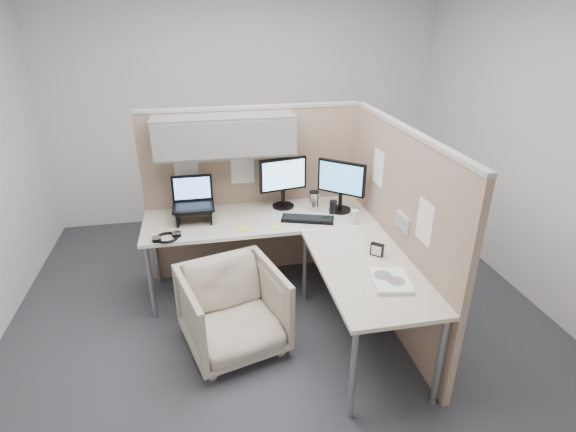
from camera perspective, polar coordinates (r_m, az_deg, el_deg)
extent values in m
plane|color=#323237|center=(3.89, -0.75, -13.10)|extent=(4.50, 4.50, 0.00)
cube|color=tan|center=(4.26, -4.34, 2.77)|extent=(2.00, 0.05, 1.60)
cube|color=#A8A399|center=(4.03, -4.72, 13.58)|extent=(2.00, 0.06, 0.03)
cube|color=slate|center=(3.90, -8.05, 10.13)|extent=(1.20, 0.34, 0.34)
cube|color=gray|center=(3.73, -7.87, 9.48)|extent=(1.18, 0.01, 0.30)
plane|color=white|center=(4.09, -12.86, 6.50)|extent=(0.26, 0.00, 0.26)
plane|color=white|center=(4.13, -5.80, 6.13)|extent=(0.26, 0.00, 0.26)
cube|color=tan|center=(3.63, 13.59, -1.97)|extent=(0.05, 2.00, 1.60)
cube|color=#A8A399|center=(3.35, 14.99, 10.58)|extent=(0.06, 2.00, 0.03)
cube|color=#A8A399|center=(4.48, 8.49, 3.67)|extent=(0.06, 0.06, 1.60)
cube|color=silver|center=(3.43, 14.42, -0.72)|extent=(0.02, 0.20, 0.12)
cube|color=gray|center=(3.42, 14.21, -0.74)|extent=(0.00, 0.16, 0.09)
plane|color=white|center=(3.81, 11.41, 6.05)|extent=(0.00, 0.26, 0.26)
plane|color=white|center=(3.13, 16.95, -0.72)|extent=(0.00, 0.26, 0.26)
cube|color=beige|center=(3.96, -3.64, -0.30)|extent=(2.00, 0.68, 0.03)
cube|color=beige|center=(3.26, 10.05, -6.61)|extent=(0.68, 1.30, 0.03)
cube|color=white|center=(3.66, -2.92, -2.49)|extent=(2.00, 0.02, 0.03)
cylinder|color=gray|center=(3.89, -17.03, -8.08)|extent=(0.04, 0.04, 0.70)
cylinder|color=gray|center=(4.39, -16.45, -4.03)|extent=(0.04, 0.04, 0.70)
cylinder|color=gray|center=(2.95, 8.23, -19.33)|extent=(0.04, 0.04, 0.70)
cylinder|color=gray|center=(3.16, 18.71, -17.13)|extent=(0.04, 0.04, 0.70)
cylinder|color=gray|center=(3.94, 2.15, -6.44)|extent=(0.04, 0.04, 0.70)
imported|color=#BFB197|center=(3.46, -7.01, -11.39)|extent=(0.85, 0.82, 0.72)
cylinder|color=black|center=(4.15, -0.62, 1.30)|extent=(0.20, 0.20, 0.02)
cylinder|color=black|center=(4.12, -0.62, 2.36)|extent=(0.04, 0.04, 0.15)
cube|color=black|center=(4.04, -0.64, 5.31)|extent=(0.44, 0.12, 0.30)
cube|color=#8FC3F7|center=(4.02, -0.53, 5.22)|extent=(0.39, 0.08, 0.26)
cylinder|color=black|center=(4.10, 6.59, 0.80)|extent=(0.20, 0.20, 0.02)
cylinder|color=black|center=(4.06, 6.65, 1.87)|extent=(0.04, 0.04, 0.15)
cube|color=black|center=(3.98, 6.81, 4.85)|extent=(0.36, 0.31, 0.30)
cube|color=#55A8E8|center=(3.96, 6.70, 4.77)|extent=(0.31, 0.26, 0.26)
cube|color=black|center=(3.90, -11.89, 0.90)|extent=(0.31, 0.25, 0.02)
cube|color=black|center=(3.93, -13.83, 0.01)|extent=(0.02, 0.23, 0.12)
cube|color=black|center=(3.92, -9.81, 0.34)|extent=(0.02, 0.23, 0.12)
cube|color=black|center=(3.90, -11.91, 1.12)|extent=(0.35, 0.25, 0.02)
cube|color=black|center=(3.99, -12.07, 3.52)|extent=(0.35, 0.06, 0.22)
cube|color=#598CF2|center=(3.98, -12.07, 3.46)|extent=(0.31, 0.04, 0.18)
cube|color=black|center=(3.88, 2.51, -0.39)|extent=(0.47, 0.28, 0.02)
ellipsoid|color=black|center=(3.88, 4.85, -0.35)|extent=(0.11, 0.09, 0.03)
cylinder|color=silver|center=(4.04, 3.33, 1.84)|extent=(0.08, 0.08, 0.18)
cylinder|color=black|center=(4.01, 3.37, 3.07)|extent=(0.09, 0.09, 0.01)
cylinder|color=silver|center=(3.84, 8.41, -0.11)|extent=(0.07, 0.07, 0.12)
cylinder|color=black|center=(4.01, 5.75, 1.13)|extent=(0.07, 0.07, 0.12)
cube|color=#D9E43C|center=(3.74, -5.79, -1.62)|extent=(0.10, 0.10, 0.01)
cube|color=#D9E43C|center=(3.75, -1.43, -1.44)|extent=(0.10, 0.10, 0.01)
torus|color=black|center=(3.69, -15.13, -2.66)|extent=(0.24, 0.24, 0.02)
cylinder|color=black|center=(3.67, -16.35, -2.87)|extent=(0.07, 0.07, 0.03)
cylinder|color=black|center=(3.71, -13.96, -2.27)|extent=(0.07, 0.07, 0.03)
cube|color=white|center=(3.10, 12.93, -8.02)|extent=(0.29, 0.34, 0.03)
cylinder|color=silver|center=(3.08, 13.52, -8.01)|extent=(0.12, 0.12, 0.00)
cylinder|color=silver|center=(3.11, 11.92, -7.36)|extent=(0.12, 0.12, 0.00)
cube|color=black|center=(3.38, 11.25, -4.20)|extent=(0.10, 0.09, 0.10)
cube|color=white|center=(3.37, 11.14, -4.33)|extent=(0.06, 0.05, 0.08)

